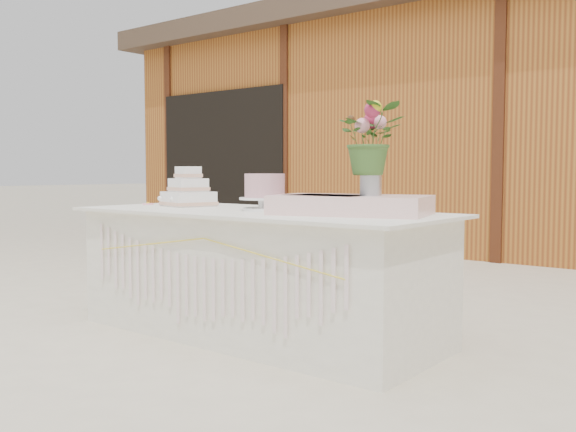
{
  "coord_description": "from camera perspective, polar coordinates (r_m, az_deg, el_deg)",
  "views": [
    {
      "loc": [
        2.58,
        -2.94,
        1.01
      ],
      "look_at": [
        0.0,
        0.3,
        0.72
      ],
      "focal_mm": 40.0,
      "sensor_mm": 36.0,
      "label": 1
    }
  ],
  "objects": [
    {
      "name": "ground",
      "position": [
        4.04,
        -2.7,
        -10.48
      ],
      "size": [
        80.0,
        80.0,
        0.0
      ],
      "primitive_type": "plane",
      "color": "beige",
      "rests_on": "ground"
    },
    {
      "name": "barn",
      "position": [
        9.33,
        22.53,
        7.8
      ],
      "size": [
        12.6,
        4.6,
        3.3
      ],
      "color": "#A36322",
      "rests_on": "ground"
    },
    {
      "name": "cake_table",
      "position": [
        3.96,
        -2.76,
        -5.06
      ],
      "size": [
        2.4,
        1.0,
        0.77
      ],
      "color": "white",
      "rests_on": "ground"
    },
    {
      "name": "wedding_cake",
      "position": [
        4.45,
        -8.84,
        2.06
      ],
      "size": [
        0.37,
        0.37,
        0.27
      ],
      "rotation": [
        0.0,
        0.0,
        -0.28
      ],
      "color": "white",
      "rests_on": "cake_table"
    },
    {
      "name": "pink_cake_stand",
      "position": [
        3.91,
        -2.08,
        2.33
      ],
      "size": [
        0.31,
        0.31,
        0.23
      ],
      "color": "white",
      "rests_on": "cake_table"
    },
    {
      "name": "satin_runner",
      "position": [
        3.57,
        5.63,
        0.99
      ],
      "size": [
        0.94,
        0.7,
        0.11
      ],
      "primitive_type": "cube",
      "rotation": [
        0.0,
        0.0,
        0.27
      ],
      "color": "#FFD1CD",
      "rests_on": "cake_table"
    },
    {
      "name": "flower_vase",
      "position": [
        3.52,
        7.37,
        3.11
      ],
      "size": [
        0.12,
        0.12,
        0.16
      ],
      "primitive_type": "cylinder",
      "color": "#BAB9BF",
      "rests_on": "satin_runner"
    },
    {
      "name": "bouquet",
      "position": [
        3.53,
        7.41,
        7.59
      ],
      "size": [
        0.46,
        0.45,
        0.39
      ],
      "primitive_type": "imported",
      "rotation": [
        0.0,
        0.0,
        0.59
      ],
      "color": "#395F26",
      "rests_on": "flower_vase"
    },
    {
      "name": "loose_flowers",
      "position": [
        4.73,
        -10.8,
        1.15
      ],
      "size": [
        0.18,
        0.39,
        0.02
      ],
      "primitive_type": null,
      "rotation": [
        0.0,
        0.0,
        -0.05
      ],
      "color": "pink",
      "rests_on": "cake_table"
    }
  ]
}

